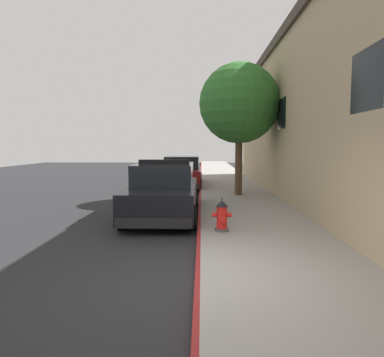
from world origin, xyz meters
TOP-DOWN VIEW (x-y plane):
  - ground_plane at (-4.56, 10.00)m, footprint 30.17×60.00m
  - sidewalk_pavement at (1.44, 10.00)m, footprint 2.87×60.00m
  - curb_painted_edge at (-0.04, 10.00)m, footprint 0.08×60.00m
  - storefront_building at (5.98, 7.90)m, footprint 6.45×24.26m
  - police_cruiser at (-1.08, 5.24)m, footprint 1.94×4.84m
  - parked_car_silver_ahead at (-0.95, 12.85)m, footprint 1.94×4.84m
  - fire_hydrant at (0.48, 2.77)m, footprint 0.44×0.40m
  - street_tree at (1.46, 8.92)m, footprint 3.10×3.10m

SIDE VIEW (x-z plane):
  - ground_plane at x=-4.56m, z-range -0.20..0.00m
  - sidewalk_pavement at x=1.44m, z-range 0.00..0.16m
  - curb_painted_edge at x=-0.04m, z-range 0.00..0.16m
  - fire_hydrant at x=0.48m, z-range 0.13..0.89m
  - parked_car_silver_ahead at x=-0.95m, z-range -0.04..1.52m
  - police_cruiser at x=-1.08m, z-range -0.10..1.58m
  - storefront_building at x=5.98m, z-range 0.01..6.24m
  - street_tree at x=1.46m, z-range 1.15..6.26m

